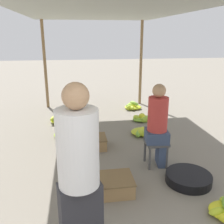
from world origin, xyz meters
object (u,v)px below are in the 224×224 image
banana_pile_right_0 (142,118)px  banana_pile_right_2 (143,132)px  vendor_seated (158,125)px  crate_mid (94,142)px  stool (156,146)px  basin_black (188,178)px  vendor_foreground (79,175)px  banana_pile_right_1 (132,106)px  crate_near (116,184)px  banana_pile_left_0 (70,133)px  banana_pile_left_1 (64,119)px

banana_pile_right_0 → banana_pile_right_2: banana_pile_right_0 is taller
vendor_seated → crate_mid: size_ratio=2.95×
vendor_seated → banana_pile_right_2: size_ratio=2.27×
crate_mid → stool: bearing=-40.3°
banana_pile_right_0 → crate_mid: (-1.24, -1.31, 0.04)m
vendor_seated → basin_black: bearing=-62.3°
basin_black → banana_pile_right_0: bearing=89.5°
vendor_foreground → banana_pile_right_1: vendor_foreground is taller
stool → crate_mid: stool is taller
banana_pile_right_1 → vendor_seated: bearing=-95.9°
vendor_foreground → crate_near: 1.28m
banana_pile_right_0 → crate_mid: 1.81m
banana_pile_right_1 → crate_mid: 2.65m
vendor_seated → banana_pile_left_0: (-1.37, 1.37, -0.61)m
banana_pile_right_1 → crate_mid: banana_pile_right_1 is taller
stool → banana_pile_right_0: bearing=81.0°
vendor_foreground → basin_black: size_ratio=2.59×
vendor_foreground → stool: 2.03m
basin_black → crate_mid: crate_mid is taller
banana_pile_right_1 → crate_mid: (-1.25, -2.34, 0.03)m
banana_pile_right_0 → crate_mid: bearing=-133.5°
banana_pile_right_2 → crate_mid: size_ratio=1.30×
banana_pile_left_0 → banana_pile_left_1: 0.91m
vendor_foreground → banana_pile_right_2: 3.20m
crate_near → crate_mid: (-0.18, 1.39, 0.00)m
basin_black → banana_pile_right_2: (-0.16, 1.79, -0.00)m
basin_black → crate_mid: 1.80m
basin_black → crate_near: crate_near is taller
crate_mid → vendor_foreground: bearing=-97.3°
vendor_seated → crate_mid: 1.34m
banana_pile_left_0 → crate_mid: 0.74m
vendor_foreground → banana_pile_right_1: (1.55, 4.66, -0.78)m
vendor_foreground → stool: size_ratio=4.05×
basin_black → crate_near: size_ratio=1.44×
crate_mid → banana_pile_right_1: bearing=61.8°
banana_pile_right_2 → crate_mid: crate_mid is taller
banana_pile_left_0 → crate_mid: (0.44, -0.60, 0.04)m
banana_pile_right_1 → banana_pile_right_2: size_ratio=0.84×
basin_black → vendor_foreground: bearing=-146.6°
crate_near → crate_mid: size_ratio=1.00×
stool → banana_pile_left_0: bearing=134.5°
banana_pile_left_1 → banana_pile_left_0: bearing=-80.0°
banana_pile_left_0 → banana_pile_left_1: banana_pile_left_1 is taller
banana_pile_right_0 → banana_pile_right_1: (0.01, 1.03, 0.01)m
stool → banana_pile_left_0: stool is taller
banana_pile_left_1 → banana_pile_right_1: (1.85, 0.84, -0.00)m
vendor_seated → basin_black: vendor_seated is taller
vendor_foreground → banana_pile_right_0: bearing=67.0°
banana_pile_right_1 → crate_mid: bearing=-118.2°
basin_black → banana_pile_left_0: bearing=130.8°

